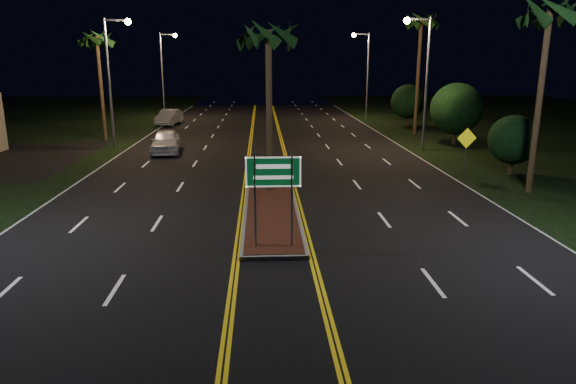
{
  "coord_description": "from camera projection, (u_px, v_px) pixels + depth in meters",
  "views": [
    {
      "loc": [
        -0.36,
        -13.37,
        6.18
      ],
      "look_at": [
        0.5,
        3.27,
        1.9
      ],
      "focal_mm": 32.0,
      "sensor_mm": 36.0,
      "label": 1
    }
  ],
  "objects": [
    {
      "name": "palm_median",
      "position": [
        268.0,
        35.0,
        22.84
      ],
      "size": [
        2.4,
        2.4,
        8.3
      ],
      "color": "#382819",
      "rests_on": "ground"
    },
    {
      "name": "median_island",
      "position": [
        271.0,
        212.0,
        21.24
      ],
      "size": [
        2.25,
        10.25,
        0.17
      ],
      "color": "gray",
      "rests_on": "ground"
    },
    {
      "name": "streetlight_right_far",
      "position": [
        364.0,
        66.0,
        54.24
      ],
      "size": [
        1.91,
        0.44,
        9.0
      ],
      "color": "gray",
      "rests_on": "ground"
    },
    {
      "name": "streetlight_left_mid",
      "position": [
        114.0,
        68.0,
        35.76
      ],
      "size": [
        1.91,
        0.44,
        9.0
      ],
      "color": "gray",
      "rests_on": "ground"
    },
    {
      "name": "palm_right_near",
      "position": [
        550.0,
        13.0,
        22.75
      ],
      "size": [
        2.4,
        2.4,
        9.3
      ],
      "color": "#382819",
      "rests_on": "ground"
    },
    {
      "name": "car_near",
      "position": [
        166.0,
        139.0,
        35.26
      ],
      "size": [
        2.93,
        5.71,
        1.83
      ],
      "primitive_type": "imported",
      "rotation": [
        0.0,
        0.0,
        0.11
      ],
      "color": "white",
      "rests_on": "ground"
    },
    {
      "name": "warning_sign",
      "position": [
        466.0,
        145.0,
        27.97
      ],
      "size": [
        1.1,
        0.14,
        2.64
      ],
      "rotation": [
        0.0,
        0.0,
        0.1
      ],
      "color": "gray",
      "rests_on": "ground"
    },
    {
      "name": "shrub_far",
      "position": [
        408.0,
        102.0,
        49.42
      ],
      "size": [
        3.24,
        3.24,
        3.96
      ],
      "color": "#382819",
      "rests_on": "ground"
    },
    {
      "name": "shrub_near",
      "position": [
        513.0,
        140.0,
        28.23
      ],
      "size": [
        2.7,
        2.7,
        3.3
      ],
      "color": "#382819",
      "rests_on": "ground"
    },
    {
      "name": "palm_right_far",
      "position": [
        421.0,
        23.0,
        41.87
      ],
      "size": [
        2.4,
        2.4,
        10.3
      ],
      "color": "#382819",
      "rests_on": "ground"
    },
    {
      "name": "car_far",
      "position": [
        169.0,
        116.0,
        50.61
      ],
      "size": [
        2.93,
        5.49,
        1.74
      ],
      "primitive_type": "imported",
      "rotation": [
        0.0,
        0.0,
        -0.14
      ],
      "color": "silver",
      "rests_on": "ground"
    },
    {
      "name": "ground",
      "position": [
        276.0,
        286.0,
        14.49
      ],
      "size": [
        120.0,
        120.0,
        0.0
      ],
      "primitive_type": "plane",
      "color": "black",
      "rests_on": "ground"
    },
    {
      "name": "streetlight_right_mid",
      "position": [
        422.0,
        68.0,
        34.89
      ],
      "size": [
        1.91,
        0.44,
        9.0
      ],
      "color": "gray",
      "rests_on": "ground"
    },
    {
      "name": "shrub_mid",
      "position": [
        456.0,
        109.0,
        37.73
      ],
      "size": [
        3.78,
        3.78,
        4.62
      ],
      "color": "#382819",
      "rests_on": "ground"
    },
    {
      "name": "palm_left_far",
      "position": [
        97.0,
        39.0,
        39.0
      ],
      "size": [
        2.4,
        2.4,
        8.8
      ],
      "color": "#382819",
      "rests_on": "ground"
    },
    {
      "name": "streetlight_left_far",
      "position": [
        165.0,
        65.0,
        55.11
      ],
      "size": [
        1.91,
        0.44,
        9.0
      ],
      "color": "gray",
      "rests_on": "ground"
    },
    {
      "name": "highway_sign",
      "position": [
        273.0,
        181.0,
        16.6
      ],
      "size": [
        1.8,
        0.08,
        3.2
      ],
      "color": "gray",
      "rests_on": "ground"
    }
  ]
}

